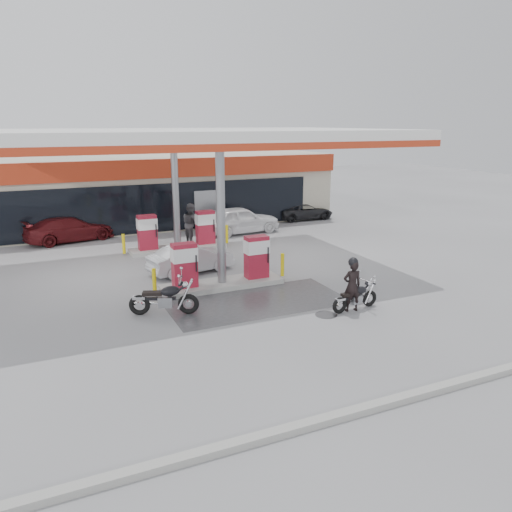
{
  "coord_description": "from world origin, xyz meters",
  "views": [
    {
      "loc": [
        -6.06,
        -14.48,
        5.87
      ],
      "look_at": [
        1.09,
        1.37,
        1.2
      ],
      "focal_mm": 35.0,
      "sensor_mm": 36.0,
      "label": 1
    }
  ],
  "objects_px": {
    "sedan_white": "(240,220)",
    "biker_main": "(352,286)",
    "pump_island_far": "(177,235)",
    "parked_motorcycle": "(165,299)",
    "parked_car_left": "(70,229)",
    "hatchback_silver": "(191,259)",
    "main_motorcycle": "(356,298)",
    "attendant": "(191,223)",
    "parked_car_right": "(304,211)",
    "pump_island_near": "(222,268)"
  },
  "relations": [
    {
      "from": "main_motorcycle",
      "to": "hatchback_silver",
      "type": "relative_size",
      "value": 0.52
    },
    {
      "from": "sedan_white",
      "to": "attendant",
      "type": "height_order",
      "value": "attendant"
    },
    {
      "from": "pump_island_far",
      "to": "hatchback_silver",
      "type": "height_order",
      "value": "pump_island_far"
    },
    {
      "from": "hatchback_silver",
      "to": "pump_island_far",
      "type": "bearing_deg",
      "value": -19.32
    },
    {
      "from": "main_motorcycle",
      "to": "parked_car_left",
      "type": "height_order",
      "value": "parked_car_left"
    },
    {
      "from": "parked_car_left",
      "to": "main_motorcycle",
      "type": "bearing_deg",
      "value": -165.39
    },
    {
      "from": "parked_motorcycle",
      "to": "biker_main",
      "type": "bearing_deg",
      "value": -0.27
    },
    {
      "from": "pump_island_near",
      "to": "parked_car_left",
      "type": "bearing_deg",
      "value": 114.23
    },
    {
      "from": "main_motorcycle",
      "to": "sedan_white",
      "type": "bearing_deg",
      "value": 79.21
    },
    {
      "from": "pump_island_near",
      "to": "pump_island_far",
      "type": "height_order",
      "value": "same"
    },
    {
      "from": "pump_island_far",
      "to": "sedan_white",
      "type": "xyz_separation_m",
      "value": [
        4.11,
        2.2,
        0.03
      ]
    },
    {
      "from": "pump_island_far",
      "to": "biker_main",
      "type": "bearing_deg",
      "value": -73.76
    },
    {
      "from": "pump_island_far",
      "to": "parked_car_right",
      "type": "bearing_deg",
      "value": 24.74
    },
    {
      "from": "main_motorcycle",
      "to": "parked_car_right",
      "type": "relative_size",
      "value": 0.5
    },
    {
      "from": "pump_island_far",
      "to": "sedan_white",
      "type": "relative_size",
      "value": 1.18
    },
    {
      "from": "main_motorcycle",
      "to": "parked_car_left",
      "type": "xyz_separation_m",
      "value": [
        -7.61,
        13.99,
        0.23
      ]
    },
    {
      "from": "main_motorcycle",
      "to": "parked_car_right",
      "type": "xyz_separation_m",
      "value": [
        6.22,
        14.29,
        0.09
      ]
    },
    {
      "from": "attendant",
      "to": "hatchback_silver",
      "type": "bearing_deg",
      "value": 153.47
    },
    {
      "from": "pump_island_far",
      "to": "parked_car_left",
      "type": "height_order",
      "value": "pump_island_far"
    },
    {
      "from": "sedan_white",
      "to": "hatchback_silver",
      "type": "relative_size",
      "value": 1.26
    },
    {
      "from": "pump_island_near",
      "to": "pump_island_far",
      "type": "relative_size",
      "value": 1.0
    },
    {
      "from": "pump_island_near",
      "to": "main_motorcycle",
      "type": "distance_m",
      "value": 5.07
    },
    {
      "from": "sedan_white",
      "to": "biker_main",
      "type": "bearing_deg",
      "value": 169.75
    },
    {
      "from": "pump_island_near",
      "to": "main_motorcycle",
      "type": "height_order",
      "value": "pump_island_near"
    },
    {
      "from": "parked_car_right",
      "to": "hatchback_silver",
      "type": "bearing_deg",
      "value": 131.27
    },
    {
      "from": "sedan_white",
      "to": "parked_car_left",
      "type": "relative_size",
      "value": 0.99
    },
    {
      "from": "pump_island_near",
      "to": "sedan_white",
      "type": "bearing_deg",
      "value": 63.37
    },
    {
      "from": "parked_car_left",
      "to": "parked_car_right",
      "type": "height_order",
      "value": "parked_car_left"
    },
    {
      "from": "attendant",
      "to": "parked_car_left",
      "type": "bearing_deg",
      "value": 52.15
    },
    {
      "from": "hatchback_silver",
      "to": "parked_car_left",
      "type": "height_order",
      "value": "parked_car_left"
    },
    {
      "from": "attendant",
      "to": "parked_car_right",
      "type": "distance_m",
      "value": 8.98
    },
    {
      "from": "pump_island_far",
      "to": "biker_main",
      "type": "relative_size",
      "value": 3.06
    },
    {
      "from": "main_motorcycle",
      "to": "pump_island_far",
      "type": "bearing_deg",
      "value": 101.19
    },
    {
      "from": "parked_motorcycle",
      "to": "attendant",
      "type": "relative_size",
      "value": 1.04
    },
    {
      "from": "pump_island_near",
      "to": "hatchback_silver",
      "type": "relative_size",
      "value": 1.48
    },
    {
      "from": "attendant",
      "to": "hatchback_silver",
      "type": "distance_m",
      "value": 5.05
    },
    {
      "from": "parked_motorcycle",
      "to": "attendant",
      "type": "xyz_separation_m",
      "value": [
        3.6,
        8.87,
        0.51
      ]
    },
    {
      "from": "sedan_white",
      "to": "parked_car_left",
      "type": "bearing_deg",
      "value": 73.52
    },
    {
      "from": "biker_main",
      "to": "hatchback_silver",
      "type": "xyz_separation_m",
      "value": [
        -3.42,
        6.22,
        -0.27
      ]
    },
    {
      "from": "main_motorcycle",
      "to": "sedan_white",
      "type": "relative_size",
      "value": 0.42
    },
    {
      "from": "main_motorcycle",
      "to": "sedan_white",
      "type": "distance_m",
      "value": 12.24
    },
    {
      "from": "pump_island_far",
      "to": "biker_main",
      "type": "distance_m",
      "value": 10.43
    },
    {
      "from": "biker_main",
      "to": "parked_car_left",
      "type": "relative_size",
      "value": 0.38
    },
    {
      "from": "main_motorcycle",
      "to": "parked_car_left",
      "type": "bearing_deg",
      "value": 112.45
    },
    {
      "from": "hatchback_silver",
      "to": "parked_car_left",
      "type": "relative_size",
      "value": 0.78
    },
    {
      "from": "biker_main",
      "to": "attendant",
      "type": "xyz_separation_m",
      "value": [
        -1.92,
        11.02,
        0.17
      ]
    },
    {
      "from": "pump_island_far",
      "to": "hatchback_silver",
      "type": "distance_m",
      "value": 3.83
    },
    {
      "from": "pump_island_far",
      "to": "parked_motorcycle",
      "type": "relative_size",
      "value": 2.44
    },
    {
      "from": "pump_island_near",
      "to": "pump_island_far",
      "type": "xyz_separation_m",
      "value": [
        0.0,
        6.0,
        0.0
      ]
    },
    {
      "from": "parked_car_left",
      "to": "pump_island_near",
      "type": "bearing_deg",
      "value": -169.7
    }
  ]
}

